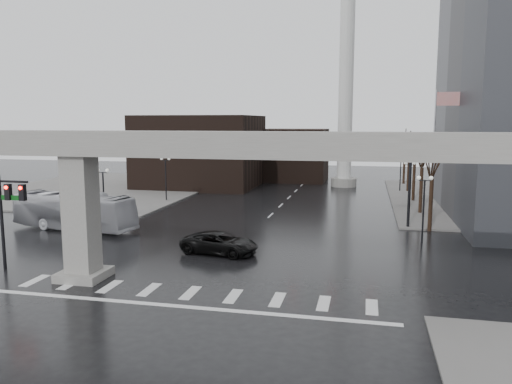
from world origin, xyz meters
TOP-DOWN VIEW (x-y plane):
  - ground at (0.00, 0.00)m, footprint 160.00×160.00m
  - sidewalk_nw at (-26.00, 36.00)m, footprint 28.00×36.00m
  - elevated_guideway at (1.26, 0.00)m, footprint 48.00×2.60m
  - building_far_left at (-14.00, 42.00)m, footprint 16.00×14.00m
  - building_far_mid at (-2.00, 52.00)m, footprint 10.00×10.00m
  - smokestack at (6.00, 46.00)m, footprint 3.60×3.60m
  - signal_mast_arm at (8.99, 18.80)m, footprint 12.12×0.43m
  - signal_left_pole at (-12.25, 0.50)m, footprint 2.30×0.30m
  - flagpole_assembly at (15.29, 22.00)m, footprint 2.06×0.12m
  - lamp_right_0 at (13.50, 14.00)m, footprint 1.22×0.32m
  - lamp_right_1 at (13.50, 28.00)m, footprint 1.22×0.32m
  - lamp_right_2 at (13.50, 42.00)m, footprint 1.22×0.32m
  - lamp_left_0 at (-13.50, 14.00)m, footprint 1.22×0.32m
  - lamp_left_1 at (-13.50, 28.00)m, footprint 1.22×0.32m
  - lamp_left_2 at (-13.50, 42.00)m, footprint 1.22×0.32m
  - tree_right_0 at (14.53, 18.02)m, footprint 1.09×1.58m
  - tree_right_1 at (14.53, 26.02)m, footprint 1.09×1.61m
  - tree_right_2 at (14.53, 34.02)m, footprint 1.10×1.63m
  - tree_right_3 at (14.53, 42.02)m, footprint 1.11×1.66m
  - tree_right_4 at (14.53, 50.02)m, footprint 1.12×1.69m
  - pickup_truck at (-0.77, 7.13)m, footprint 5.84×3.45m
  - city_bus at (-15.23, 12.00)m, footprint 11.84×4.80m

SIDE VIEW (x-z plane):
  - ground at x=0.00m, z-range 0.00..0.00m
  - sidewalk_nw at x=-26.00m, z-range 0.00..0.15m
  - pickup_truck at x=-0.77m, z-range 0.00..1.52m
  - city_bus at x=-15.23m, z-range 0.00..3.21m
  - tree_right_0 at x=14.53m, z-range -0.97..6.54m
  - tree_right_1 at x=14.53m, z-range -0.99..6.69m
  - tree_right_2 at x=14.53m, z-range -1.01..6.84m
  - tree_right_3 at x=14.53m, z-range -1.03..6.99m
  - tree_right_4 at x=14.53m, z-range -1.05..7.14m
  - lamp_right_0 at x=13.50m, z-range 0.92..6.03m
  - lamp_right_1 at x=13.50m, z-range 0.92..6.03m
  - lamp_right_2 at x=13.50m, z-range 0.92..6.03m
  - lamp_left_0 at x=-13.50m, z-range 0.92..6.03m
  - lamp_left_1 at x=-13.50m, z-range 0.92..6.03m
  - lamp_left_2 at x=-13.50m, z-range 0.92..6.03m
  - building_far_mid at x=-2.00m, z-range 0.00..8.00m
  - signal_left_pole at x=-12.25m, z-range 1.07..7.07m
  - building_far_left at x=-14.00m, z-range 0.00..10.00m
  - signal_mast_arm at x=8.99m, z-range 1.83..9.83m
  - elevated_guideway at x=1.26m, z-range 2.53..11.23m
  - flagpole_assembly at x=15.29m, z-range 1.53..13.53m
  - smokestack at x=6.00m, z-range -1.65..28.35m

